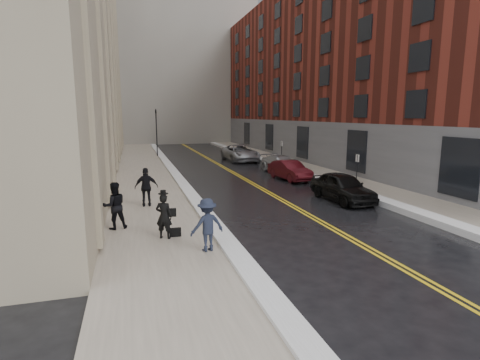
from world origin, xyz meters
TOP-DOWN VIEW (x-y plane):
  - ground at (0.00, 0.00)m, footprint 160.00×160.00m
  - sidewalk_left at (-4.50, 16.00)m, footprint 4.00×64.00m
  - sidewalk_right at (9.00, 16.00)m, footprint 3.00×64.00m
  - lane_stripe_a at (2.38, 16.00)m, footprint 0.12×64.00m
  - lane_stripe_b at (2.62, 16.00)m, footprint 0.12×64.00m
  - snow_ridge_left at (-2.20, 16.00)m, footprint 0.70×60.80m
  - snow_ridge_right at (7.15, 16.00)m, footprint 0.85×60.80m
  - building_right at (17.50, 23.00)m, footprint 14.00×50.00m
  - tower_far_right at (14.00, 66.00)m, footprint 22.00×18.00m
  - traffic_signal at (-2.60, 30.00)m, footprint 0.18×0.15m
  - parking_sign_near at (7.90, 8.00)m, footprint 0.06×0.35m
  - parking_sign_far at (7.90, 20.00)m, footprint 0.06×0.35m
  - car_black at (5.55, 5.73)m, footprint 1.92×4.57m
  - car_maroon at (5.52, 12.69)m, footprint 1.98×4.34m
  - car_silver_near at (6.18, 15.83)m, footprint 2.47×4.94m
  - car_silver_far at (5.20, 24.31)m, footprint 2.90×5.95m
  - pedestrian_main at (-4.28, 1.63)m, footprint 0.72×0.62m
  - pedestrian_a at (-6.04, 3.36)m, footprint 1.05×0.90m
  - pedestrian_b at (-3.01, -0.03)m, footprint 1.26×0.88m
  - pedestrian_c at (-4.68, 6.85)m, footprint 1.14×0.51m

SIDE VIEW (x-z plane):
  - ground at x=0.00m, z-range 0.00..0.00m
  - lane_stripe_a at x=2.38m, z-range 0.00..0.01m
  - lane_stripe_b at x=2.62m, z-range 0.00..0.01m
  - sidewalk_left at x=-4.50m, z-range 0.00..0.15m
  - sidewalk_right at x=9.00m, z-range 0.00..0.15m
  - snow_ridge_left at x=-2.20m, z-range 0.00..0.26m
  - snow_ridge_right at x=7.15m, z-range 0.00..0.30m
  - car_silver_near at x=6.18m, z-range 0.00..1.38m
  - car_maroon at x=5.52m, z-range 0.00..1.38m
  - car_black at x=5.55m, z-range 0.00..1.54m
  - car_silver_far at x=5.20m, z-range 0.00..1.63m
  - pedestrian_main at x=-4.28m, z-range 0.15..1.81m
  - pedestrian_b at x=-3.01m, z-range 0.15..1.92m
  - pedestrian_a at x=-6.04m, z-range 0.15..2.02m
  - pedestrian_c at x=-4.68m, z-range 0.15..2.06m
  - parking_sign_near at x=7.90m, z-range 0.24..2.47m
  - parking_sign_far at x=7.90m, z-range 0.24..2.47m
  - traffic_signal at x=-2.60m, z-range 0.48..5.68m
  - building_right at x=17.50m, z-range 0.00..18.00m
  - tower_far_right at x=14.00m, z-range 0.00..44.00m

